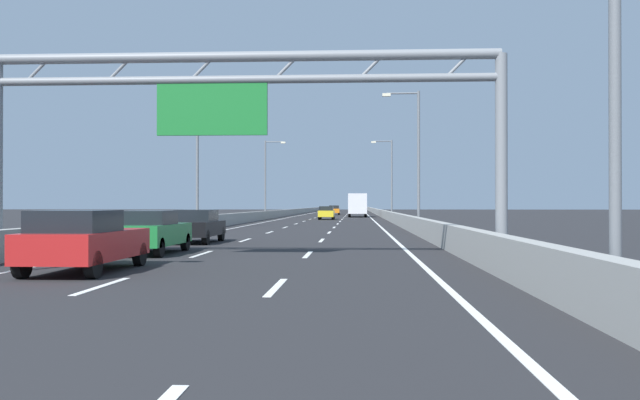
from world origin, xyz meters
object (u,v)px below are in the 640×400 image
at_px(red_car, 84,240).
at_px(orange_car, 334,210).
at_px(sign_gantry, 240,102).
at_px(yellow_car, 326,213).
at_px(streetlamp_left_mid, 201,151).
at_px(streetlamp_right_far, 390,174).
at_px(box_truck, 358,204).
at_px(streetlamp_right_mid, 415,151).
at_px(streetlamp_left_far, 267,174).
at_px(green_car, 149,232).
at_px(black_car, 197,226).

bearing_deg(red_car, orange_car, 88.10).
xyz_separation_m(sign_gantry, yellow_car, (0.20, 55.46, -4.06)).
bearing_deg(streetlamp_left_mid, streetlamp_right_far, 67.19).
bearing_deg(box_truck, orange_car, 100.99).
bearing_deg(streetlamp_right_mid, box_truck, 95.00).
bearing_deg(yellow_car, streetlamp_left_far, 139.35).
bearing_deg(red_car, green_car, 92.58).
height_order(black_car, box_truck, box_truck).
height_order(streetlamp_left_far, black_car, streetlamp_left_far).
height_order(black_car, green_car, green_car).
xyz_separation_m(sign_gantry, orange_car, (-0.08, 90.42, -4.06)).
bearing_deg(streetlamp_right_far, streetlamp_right_mid, -90.00).
height_order(streetlamp_right_mid, box_truck, streetlamp_right_mid).
relative_size(red_car, black_car, 1.01).
relative_size(streetlamp_left_far, yellow_car, 2.06).
xyz_separation_m(streetlamp_right_mid, red_car, (-10.82, -30.41, -4.60)).
distance_m(streetlamp_right_far, red_car, 66.95).
xyz_separation_m(streetlamp_left_far, black_car, (3.86, -52.90, -4.64)).
relative_size(streetlamp_left_mid, black_car, 2.18).
xyz_separation_m(red_car, yellow_car, (3.42, 59.44, -0.03)).
xyz_separation_m(streetlamp_left_mid, box_truck, (11.04, 44.48, -3.71)).
relative_size(streetlamp_left_mid, box_truck, 1.12).
bearing_deg(sign_gantry, black_car, 111.06).
height_order(sign_gantry, red_car, sign_gantry).
distance_m(streetlamp_right_mid, streetlamp_right_far, 35.50).
bearing_deg(box_truck, streetlamp_right_mid, -85.00).
distance_m(sign_gantry, streetlamp_left_mid, 27.44).
bearing_deg(orange_car, streetlamp_right_far, -74.91).
bearing_deg(red_car, streetlamp_left_far, 93.57).
relative_size(green_car, yellow_car, 0.96).
xyz_separation_m(orange_car, green_car, (-3.42, -88.14, -0.01)).
height_order(streetlamp_right_far, box_truck, streetlamp_right_far).
xyz_separation_m(streetlamp_left_mid, streetlamp_left_far, (0.00, 35.50, 0.00)).
xyz_separation_m(streetlamp_left_mid, black_car, (3.86, -17.39, -4.64)).
bearing_deg(sign_gantry, green_car, 146.96).
distance_m(black_car, green_car, 6.76).
distance_m(black_car, box_truck, 62.30).
bearing_deg(sign_gantry, orange_car, 90.05).
relative_size(streetlamp_left_far, red_car, 2.16).
distance_m(streetlamp_left_far, red_car, 66.20).
relative_size(red_car, orange_car, 1.07).
distance_m(streetlamp_left_far, green_car, 59.96).
bearing_deg(streetlamp_right_mid, orange_car, 96.84).
xyz_separation_m(streetlamp_right_mid, green_car, (-11.10, -24.15, -4.64)).
xyz_separation_m(streetlamp_left_far, streetlamp_right_far, (14.93, 0.00, 0.00)).
relative_size(streetlamp_right_far, yellow_car, 2.06).
relative_size(streetlamp_left_far, streetlamp_right_far, 1.00).
relative_size(streetlamp_left_far, box_truck, 1.12).
height_order(streetlamp_left_far, orange_car, streetlamp_left_far).
xyz_separation_m(green_car, box_truck, (7.21, 68.63, 0.92)).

